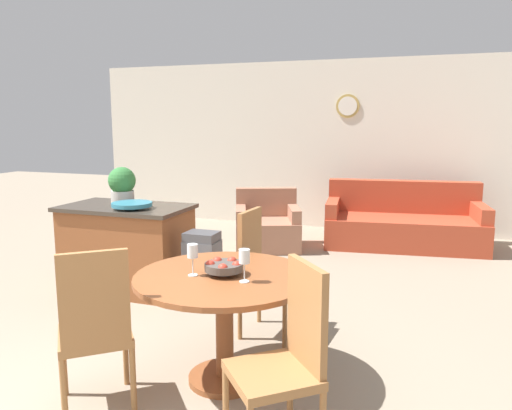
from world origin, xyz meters
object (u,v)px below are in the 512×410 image
dining_chair_near_left (95,325)px  wine_glass_right (244,258)px  dining_table (224,299)px  dining_chair_near_right (287,353)px  couch (403,224)px  teal_bowl (132,205)px  kitchen_island (127,247)px  trash_bin (202,269)px  potted_plant (122,184)px  dining_chair_far_side (262,268)px  fruit_bowl (224,266)px  armchair (267,228)px  wine_glass_left (192,252)px

dining_chair_near_left → wine_glass_right: 0.97m
dining_table → dining_chair_near_right: size_ratio=1.15×
couch → dining_chair_near_left: bearing=-114.2°
dining_table → teal_bowl: size_ratio=2.98×
dining_table → dining_chair_near_right: 0.83m
wine_glass_right → kitchen_island: (-1.86, 1.50, -0.46)m
couch → trash_bin: bearing=-126.3°
teal_bowl → potted_plant: (-0.31, 0.30, 0.15)m
dining_table → kitchen_island: size_ratio=0.91×
dining_chair_near_left → teal_bowl: dining_chair_near_left is taller
dining_chair_near_right → trash_bin: dining_chair_near_right is taller
wine_glass_right → teal_bowl: wine_glass_right is taller
kitchen_island → teal_bowl: teal_bowl is taller
dining_chair_near_left → trash_bin: (-0.19, 1.86, -0.21)m
dining_chair_far_side → fruit_bowl: bearing=5.7°
teal_bowl → couch: bearing=51.0°
dining_chair_near_right → couch: size_ratio=0.46×
dining_chair_far_side → dining_chair_near_right: bearing=28.2°
kitchen_island → potted_plant: (-0.14, 0.17, 0.63)m
dining_chair_near_right → teal_bowl: (-2.11, 1.85, 0.37)m
dining_chair_far_side → armchair: (-0.84, 2.73, -0.28)m
dining_chair_near_left → couch: size_ratio=0.46×
wine_glass_right → couch: bearing=80.4°
teal_bowl → potted_plant: potted_plant is taller
kitchen_island → dining_table: bearing=-39.8°
dining_table → wine_glass_right: size_ratio=5.61×
dining_table → trash_bin: (-0.76, 1.26, -0.23)m
armchair → wine_glass_right: bearing=-95.4°
dining_chair_near_left → kitchen_island: bearing=78.8°
trash_bin → dining_table: bearing=-58.9°
dining_chair_near_left → trash_bin: dining_chair_near_left is taller
teal_bowl → potted_plant: size_ratio=1.05×
fruit_bowl → armchair: size_ratio=0.23×
dining_chair_near_left → dining_chair_far_side: size_ratio=1.00×
dining_chair_near_right → wine_glass_left: dining_chair_near_right is taller
dining_chair_near_left → dining_chair_near_right: (1.17, 0.02, 0.00)m
dining_table → armchair: 3.67m
potted_plant → wine_glass_right: bearing=-39.7°
trash_bin → dining_chair_far_side: bearing=-30.4°
dining_chair_near_left → teal_bowl: bearing=76.6°
wine_glass_left → armchair: (-0.67, 3.63, -0.62)m
wine_glass_left → dining_chair_far_side: bearing=79.4°
wine_glass_left → teal_bowl: bearing=134.6°
dining_chair_near_right → wine_glass_left: size_ratio=4.89×
wine_glass_left → armchair: size_ratio=0.19×
teal_bowl → armchair: (0.66, 2.28, -0.65)m
dining_table → dining_chair_near_left: (-0.57, -0.59, -0.02)m
kitchen_island → trash_bin: kitchen_island is taller
kitchen_island → teal_bowl: bearing=-38.2°
trash_bin → kitchen_island: bearing=171.5°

